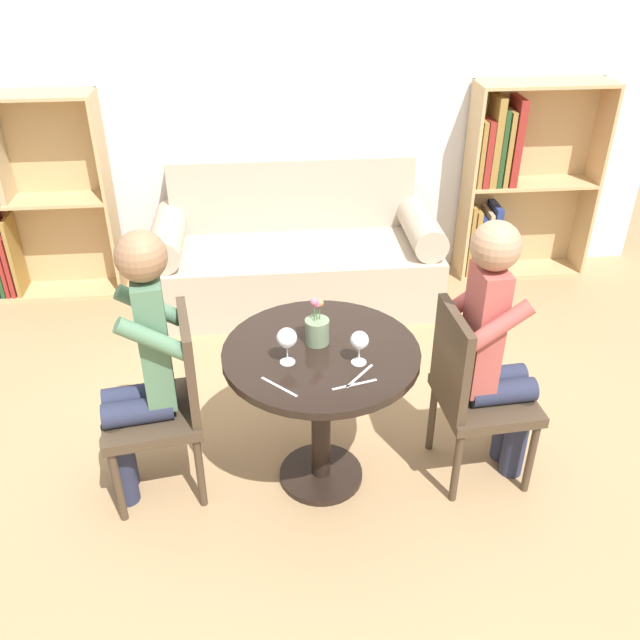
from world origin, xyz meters
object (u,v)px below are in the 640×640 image
object	(u,v)px
chair_left	(166,399)
wine_glass_left	(287,339)
bookshelf_right	(511,183)
chair_right	(472,389)
person_left	(140,366)
wine_glass_right	(360,341)
person_right	(496,349)
bookshelf_left	(21,201)
couch	(296,257)
flower_vase	(317,328)

from	to	relation	value
chair_left	wine_glass_left	size ratio (longest dim) A/B	5.49
bookshelf_right	chair_right	world-z (taller)	bookshelf_right
person_left	wine_glass_right	xyz separation A→B (m)	(0.92, -0.12, 0.15)
person_left	person_right	world-z (taller)	same
wine_glass_right	wine_glass_left	bearing A→B (deg)	174.05
bookshelf_left	person_right	bearing A→B (deg)	-38.51
person_right	wine_glass_right	size ratio (longest dim) A/B	8.71
couch	bookshelf_left	xyz separation A→B (m)	(-1.82, 0.27, 0.37)
bookshelf_left	chair_left	distance (m)	2.32
person_left	wine_glass_left	size ratio (longest dim) A/B	7.98
person_left	wine_glass_right	size ratio (longest dim) A/B	8.71
person_left	flower_vase	bearing A→B (deg)	85.00
chair_left	wine_glass_right	distance (m)	0.92
person_left	bookshelf_left	bearing A→B (deg)	-161.27
chair_right	person_right	distance (m)	0.22
couch	flower_vase	world-z (taller)	flower_vase
bookshelf_left	flower_vase	bearing A→B (deg)	-47.77
wine_glass_right	flower_vase	xyz separation A→B (m)	(-0.16, 0.17, -0.04)
bookshelf_right	chair_left	bearing A→B (deg)	-138.07
bookshelf_right	couch	bearing A→B (deg)	-170.19
person_left	couch	bearing A→B (deg)	147.92
person_right	bookshelf_right	bearing A→B (deg)	-24.90
bookshelf_right	wine_glass_left	xyz separation A→B (m)	(-1.70, -2.13, 0.17)
chair_left	wine_glass_right	xyz separation A→B (m)	(0.83, -0.15, 0.35)
person_right	flower_vase	bearing A→B (deg)	80.64
bookshelf_left	couch	bearing A→B (deg)	-8.46
bookshelf_right	person_right	size ratio (longest dim) A/B	1.06
wine_glass_right	chair_left	bearing A→B (deg)	170.13
bookshelf_left	flower_vase	size ratio (longest dim) A/B	6.14
couch	bookshelf_left	world-z (taller)	bookshelf_left
bookshelf_right	wine_glass_left	size ratio (longest dim) A/B	8.43
wine_glass_left	flower_vase	distance (m)	0.20
bookshelf_left	chair_left	size ratio (longest dim) A/B	1.54
chair_left	bookshelf_left	bearing A→B (deg)	-159.18
couch	chair_right	bearing A→B (deg)	-69.11
chair_left	chair_right	bearing A→B (deg)	79.15
person_right	person_left	bearing A→B (deg)	84.91
chair_right	wine_glass_left	size ratio (longest dim) A/B	5.49
chair_left	chair_right	xyz separation A→B (m)	(1.37, -0.06, 0.00)
couch	person_right	world-z (taller)	person_right
couch	wine_glass_right	world-z (taller)	couch
bookshelf_right	chair_left	distance (m)	3.02
bookshelf_left	wine_glass_left	bearing A→B (deg)	-51.90
flower_vase	person_left	bearing A→B (deg)	-176.52
chair_right	person_left	distance (m)	1.47
wine_glass_right	bookshelf_right	bearing A→B (deg)	56.93
wine_glass_left	flower_vase	world-z (taller)	flower_vase
bookshelf_right	wine_glass_right	size ratio (longest dim) A/B	9.20
chair_left	person_left	bearing A→B (deg)	-84.12
bookshelf_right	wine_glass_right	xyz separation A→B (m)	(-1.40, -2.16, 0.16)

